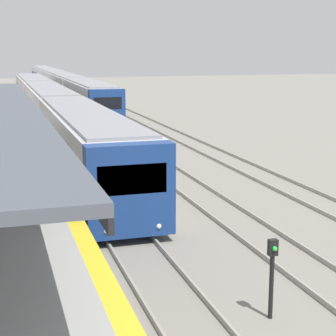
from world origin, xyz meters
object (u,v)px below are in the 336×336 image
(train_near, at_px, (50,107))
(signal_post_near, at_px, (272,270))
(person_on_platform, at_px, (47,179))
(train_far, at_px, (59,83))

(train_near, distance_m, signal_post_near, 31.17)
(person_on_platform, distance_m, train_near, 24.63)
(signal_post_near, bearing_deg, train_near, 93.33)
(person_on_platform, relative_size, train_far, 0.03)
(train_near, bearing_deg, person_on_platform, -95.50)
(signal_post_near, bearing_deg, train_far, 87.94)
(train_near, bearing_deg, signal_post_near, -86.67)
(train_far, xyz_separation_m, signal_post_near, (-2.21, -61.53, -0.62))
(train_near, height_order, signal_post_near, train_near)
(train_near, distance_m, train_far, 30.68)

